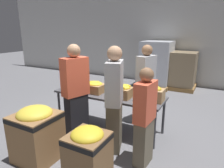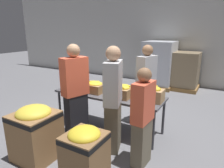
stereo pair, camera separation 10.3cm
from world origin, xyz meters
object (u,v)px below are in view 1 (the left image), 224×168
Objects in this scene: banana_box_3 at (151,93)px; pallet_stack_1 at (159,65)px; banana_box_0 at (77,82)px; donation_bin_1 at (88,153)px; sorting_table at (109,96)px; volunteer_3 at (114,101)px; banana_box_2 at (121,91)px; volunteer_1 at (145,119)px; pallet_stack_2 at (156,65)px; banana_box_1 at (94,87)px; volunteer_0 at (146,85)px; pallet_stack_0 at (182,71)px; donation_bin_0 at (37,132)px; volunteer_2 at (76,93)px.

banana_box_3 is 3.87m from pallet_stack_1.
banana_box_0 reaches higher than donation_bin_1.
sorting_table is 0.79m from volunteer_3.
pallet_stack_1 is at bearing 90.13° from sorting_table.
banana_box_2 is 0.55m from volunteer_3.
banana_box_0 is at bearing 174.65° from banana_box_2.
banana_box_2 is at bearing 51.51° from volunteer_1.
banana_box_0 is 2.01m from donation_bin_1.
pallet_stack_2 reaches higher than banana_box_3.
sorting_table is 5.30× the size of banana_box_2.
banana_box_1 is 1.14m from volunteer_0.
pallet_stack_0 is (0.36, 4.41, -0.25)m from volunteer_3.
volunteer_3 reaches higher than pallet_stack_1.
banana_box_2 is 0.48× the size of donation_bin_0.
volunteer_1 reaches higher than pallet_stack_0.
banana_box_0 is 0.73m from volunteer_2.
pallet_stack_1 is (-0.90, 3.76, -0.15)m from banana_box_3.
volunteer_0 is at bearing 64.05° from donation_bin_0.
banana_box_0 is at bearing 170.95° from banana_box_1.
volunteer_2 is 1.39× the size of pallet_stack_0.
volunteer_1 is at bearing -42.93° from banana_box_2.
banana_box_3 is at bearing 0.86° from sorting_table.
banana_box_3 is 1.59m from donation_bin_1.
sorting_table is 3.88m from pallet_stack_0.
banana_box_3 reaches higher than banana_box_2.
donation_bin_1 is 5.25m from pallet_stack_1.
donation_bin_1 is at bearing -71.52° from sorting_table.
volunteer_2 is at bearing -21.88° from volunteer_0.
pallet_stack_0 is (1.30, 5.24, 0.16)m from donation_bin_0.
donation_bin_0 is at bearing -95.25° from pallet_stack_1.
pallet_stack_1 is (-0.32, 3.86, -0.14)m from banana_box_2.
volunteer_0 is at bearing 73.21° from banana_box_2.
pallet_stack_1 is at bearing 17.40° from volunteer_1.
volunteer_1 is (0.49, -1.45, -0.10)m from volunteer_0.
banana_box_0 is at bearing 102.23° from donation_bin_0.
donation_bin_0 is at bearing -120.65° from banana_box_2.
banana_box_2 is at bearing -36.95° from volunteer_2.
volunteer_0 is at bearing -78.51° from pallet_stack_2.
volunteer_1 is 4.56m from pallet_stack_0.
sorting_table is 2.52× the size of donation_bin_0.
volunteer_3 is at bearing -74.79° from banana_box_2.
volunteer_1 reaches higher than donation_bin_0.
donation_bin_1 is at bearing -105.45° from banana_box_3.
banana_box_0 reaches higher than donation_bin_0.
volunteer_3 is at bearing -53.55° from sorting_table.
volunteer_3 is 4.43m from pallet_stack_0.
banana_box_2 is 3.78m from pallet_stack_2.
banana_box_0 is 0.54× the size of donation_bin_1.
volunteer_0 is (0.23, 0.78, -0.04)m from banana_box_2.
volunteer_2 reaches higher than banana_box_1.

